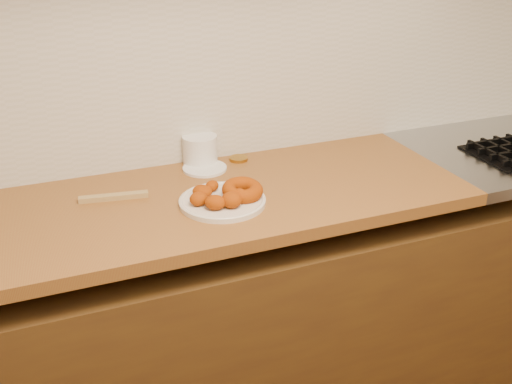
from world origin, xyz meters
The scene contains 11 objects.
wall_back centered at (0.00, 2.00, 1.35)m, with size 4.00×0.02×2.70m, color tan.
base_cabinet centered at (0.00, 1.69, 0.39)m, with size 3.60×0.60×0.77m, color #4F3413.
butcher_block centered at (-0.65, 1.69, 0.88)m, with size 2.30×0.62×0.04m, color brown.
backsplash centered at (0.00, 1.99, 1.20)m, with size 3.60×0.02×0.60m, color beige.
donut_plate centered at (-0.29, 1.62, 0.91)m, with size 0.26×0.26×0.01m, color beige.
ring_donut centered at (-0.22, 1.61, 0.94)m, with size 0.12×0.12×0.04m, color #9C3001.
fried_dough_chunks centered at (-0.31, 1.60, 0.94)m, with size 0.18×0.20×0.05m.
plastic_tub centered at (-0.25, 1.95, 0.95)m, with size 0.12×0.12×0.10m, color white.
tub_lid centered at (-0.26, 1.89, 0.90)m, with size 0.15×0.15×0.01m, color white.
brass_jar_lid centered at (-0.12, 1.92, 0.91)m, with size 0.07×0.07×0.01m, color #A57A27.
wooden_utensil centered at (-0.58, 1.77, 0.91)m, with size 0.21×0.03×0.02m, color #A0824B.
Camera 1 is at (-0.79, 0.09, 1.69)m, focal length 42.00 mm.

